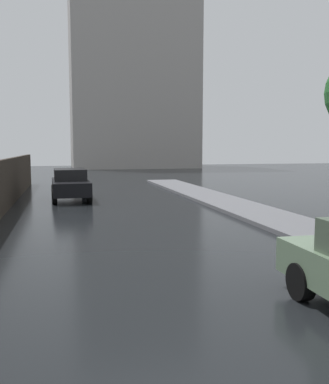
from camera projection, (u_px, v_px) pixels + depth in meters
The scene contains 2 objects.
car_black_mid_road at pixel (70, 184), 20.39m from camera, with size 1.89×4.34×1.50m.
distant_tower at pixel (132, 69), 53.64m from camera, with size 15.45×11.33×25.08m.
Camera 1 is at (-1.97, -0.56, 2.53)m, focal length 39.42 mm.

